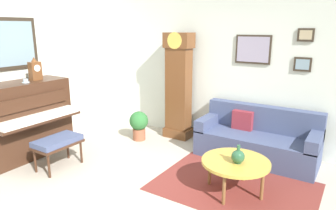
{
  "coord_description": "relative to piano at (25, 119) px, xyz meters",
  "views": [
    {
      "loc": [
        2.35,
        -2.82,
        2.12
      ],
      "look_at": [
        -0.11,
        1.01,
        0.95
      ],
      "focal_mm": 32.54,
      "sensor_mm": 36.0,
      "label": 1
    }
  ],
  "objects": [
    {
      "name": "piano",
      "position": [
        0.0,
        0.0,
        0.0
      ],
      "size": [
        0.87,
        1.44,
        1.26
      ],
      "color": "#3D2316",
      "rests_on": "ground_plane"
    },
    {
      "name": "grandfather_clock",
      "position": [
        1.67,
        2.15,
        0.33
      ],
      "size": [
        0.52,
        0.34,
        2.03
      ],
      "color": "brown",
      "rests_on": "ground_plane"
    },
    {
      "name": "green_jug",
      "position": [
        3.41,
        0.7,
        -0.1
      ],
      "size": [
        0.17,
        0.17,
        0.24
      ],
      "color": "#234C33",
      "rests_on": "coffee_table"
    },
    {
      "name": "couch",
      "position": [
        3.27,
        1.99,
        -0.32
      ],
      "size": [
        1.9,
        0.8,
        0.84
      ],
      "color": "#424C70",
      "rests_on": "ground_plane"
    },
    {
      "name": "mantel_clock",
      "position": [
        0.0,
        0.28,
        0.8
      ],
      "size": [
        0.13,
        0.18,
        0.38
      ],
      "color": "brown",
      "rests_on": "piano"
    },
    {
      "name": "area_rug",
      "position": [
        3.32,
        0.87,
        -0.63
      ],
      "size": [
        2.1,
        1.5,
        0.01
      ],
      "primitive_type": "cube",
      "color": "maroon",
      "rests_on": "ground_plane"
    },
    {
      "name": "wall_back",
      "position": [
        2.24,
        2.45,
        0.77
      ],
      "size": [
        5.3,
        0.13,
        2.8
      ],
      "color": "silver",
      "rests_on": "ground_plane"
    },
    {
      "name": "coffee_table",
      "position": [
        3.36,
        0.75,
        -0.22
      ],
      "size": [
        0.88,
        0.88,
        0.44
      ],
      "color": "gold",
      "rests_on": "ground_plane"
    },
    {
      "name": "piano_bench",
      "position": [
        0.82,
        -0.02,
        -0.23
      ],
      "size": [
        0.42,
        0.7,
        0.48
      ],
      "color": "#3D2316",
      "rests_on": "ground_plane"
    },
    {
      "name": "wall_left",
      "position": [
        -0.37,
        0.05,
        0.78
      ],
      "size": [
        0.13,
        4.9,
        2.8
      ],
      "color": "silver",
      "rests_on": "ground_plane"
    },
    {
      "name": "potted_plant",
      "position": [
        1.12,
        1.6,
        -0.31
      ],
      "size": [
        0.36,
        0.36,
        0.56
      ],
      "color": "#935138",
      "rests_on": "ground_plane"
    },
    {
      "name": "ground_plane",
      "position": [
        2.23,
        0.05,
        -0.68
      ],
      "size": [
        6.4,
        6.0,
        0.1
      ],
      "primitive_type": "cube",
      "color": "#B2A899"
    },
    {
      "name": "teacup",
      "position": [
        0.1,
        0.02,
        0.65
      ],
      "size": [
        0.12,
        0.12,
        0.06
      ],
      "color": "#ADC6D6",
      "rests_on": "piano"
    }
  ]
}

